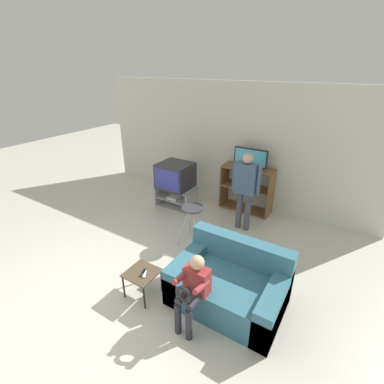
% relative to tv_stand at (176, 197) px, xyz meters
% --- Properties ---
extents(ground_plane, '(18.00, 18.00, 0.00)m').
position_rel_tv_stand_xyz_m(ground_plane, '(0.73, -2.99, -0.23)').
color(ground_plane, beige).
extents(wall_back, '(6.40, 0.06, 2.60)m').
position_rel_tv_stand_xyz_m(wall_back, '(0.73, 0.94, 1.07)').
color(wall_back, silver).
rests_on(wall_back, ground_plane).
extents(tv_stand, '(0.84, 0.51, 0.46)m').
position_rel_tv_stand_xyz_m(tv_stand, '(0.00, 0.00, 0.00)').
color(tv_stand, '#A8A8AD').
rests_on(tv_stand, ground_plane).
extents(television_main, '(0.68, 0.64, 0.53)m').
position_rel_tv_stand_xyz_m(television_main, '(-0.01, -0.00, 0.50)').
color(television_main, '#2D2D33').
rests_on(television_main, tv_stand).
extents(media_shelf, '(1.08, 0.42, 0.96)m').
position_rel_tv_stand_xyz_m(media_shelf, '(1.36, 0.66, 0.27)').
color(media_shelf, brown).
rests_on(media_shelf, ground_plane).
extents(television_flat, '(0.70, 0.20, 0.41)m').
position_rel_tv_stand_xyz_m(television_flat, '(1.39, 0.65, 0.93)').
color(television_flat, black).
rests_on(television_flat, media_shelf).
extents(folding_stool, '(0.42, 0.43, 0.71)m').
position_rel_tv_stand_xyz_m(folding_stool, '(1.06, -1.01, 0.35)').
color(folding_stool, '#B7B7BC').
rests_on(folding_stool, ground_plane).
extents(snack_table, '(0.41, 0.41, 0.38)m').
position_rel_tv_stand_xyz_m(snack_table, '(1.13, -2.40, 0.10)').
color(snack_table, brown).
rests_on(snack_table, ground_plane).
extents(remote_control_black, '(0.08, 0.15, 0.02)m').
position_rel_tv_stand_xyz_m(remote_control_black, '(1.16, -2.40, 0.16)').
color(remote_control_black, '#232328').
rests_on(remote_control_black, snack_table).
extents(remote_control_white, '(0.11, 0.14, 0.02)m').
position_rel_tv_stand_xyz_m(remote_control_white, '(1.19, -2.42, 0.16)').
color(remote_control_white, silver).
rests_on(remote_control_white, snack_table).
extents(couch, '(1.41, 0.95, 0.80)m').
position_rel_tv_stand_xyz_m(couch, '(2.16, -1.88, 0.05)').
color(couch, teal).
rests_on(couch, ground_plane).
extents(person_standing_adult, '(0.53, 0.20, 1.50)m').
position_rel_tv_stand_xyz_m(person_standing_adult, '(1.61, -0.09, 0.68)').
color(person_standing_adult, '#4C4C56').
rests_on(person_standing_adult, ground_plane).
extents(person_seated_child, '(0.33, 0.43, 0.94)m').
position_rel_tv_stand_xyz_m(person_seated_child, '(1.95, -2.43, 0.33)').
color(person_seated_child, '#2D2D38').
rests_on(person_seated_child, ground_plane).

